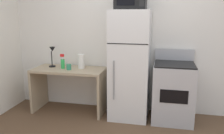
{
  "coord_description": "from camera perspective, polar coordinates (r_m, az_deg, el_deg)",
  "views": [
    {
      "loc": [
        0.45,
        -2.28,
        1.67
      ],
      "look_at": [
        -0.28,
        1.1,
        0.87
      ],
      "focal_mm": 37.82,
      "sensor_mm": 36.0,
      "label": 1
    }
  ],
  "objects": [
    {
      "name": "wall_back_white",
      "position": [
        4.03,
        5.78,
        7.63
      ],
      "size": [
        5.0,
        0.1,
        2.6
      ],
      "primitive_type": "cube",
      "color": "white",
      "rests_on": "ground"
    },
    {
      "name": "desk",
      "position": [
        4.1,
        -10.26,
        -3.42
      ],
      "size": [
        1.21,
        0.57,
        0.75
      ],
      "color": "tan",
      "rests_on": "ground"
    },
    {
      "name": "desk_lamp",
      "position": [
        4.18,
        -14.24,
        3.21
      ],
      "size": [
        0.14,
        0.12,
        0.35
      ],
      "color": "black",
      "rests_on": "desk"
    },
    {
      "name": "spray_bottle",
      "position": [
        4.06,
        -11.84,
        1.01
      ],
      "size": [
        0.06,
        0.06,
        0.25
      ],
      "color": "green",
      "rests_on": "desk"
    },
    {
      "name": "coffee_mug",
      "position": [
        3.96,
        -10.39,
        0.02
      ],
      "size": [
        0.08,
        0.08,
        0.09
      ],
      "primitive_type": "cylinder",
      "color": "#338C66",
      "rests_on": "desk"
    },
    {
      "name": "paper_towel_roll",
      "position": [
        4.01,
        -7.47,
        1.36
      ],
      "size": [
        0.11,
        0.11,
        0.24
      ],
      "primitive_type": "cylinder",
      "color": "white",
      "rests_on": "desk"
    },
    {
      "name": "refrigerator",
      "position": [
        3.74,
        4.32,
        0.4
      ],
      "size": [
        0.61,
        0.62,
        1.72
      ],
      "color": "white",
      "rests_on": "ground"
    },
    {
      "name": "microwave",
      "position": [
        3.63,
        4.55,
        15.73
      ],
      "size": [
        0.46,
        0.35,
        0.26
      ],
      "color": "black",
      "rests_on": "refrigerator"
    },
    {
      "name": "oven_range",
      "position": [
        3.82,
        14.53,
        -5.84
      ],
      "size": [
        0.62,
        0.61,
        1.1
      ],
      "color": "#B7B7BC",
      "rests_on": "ground"
    }
  ]
}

